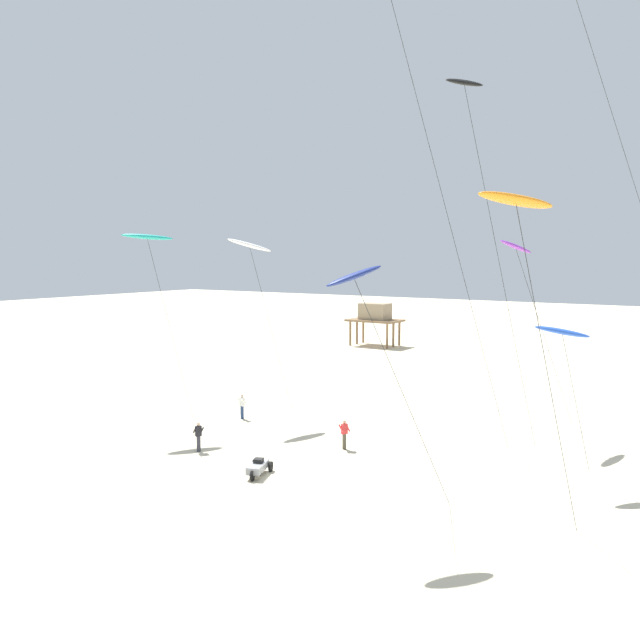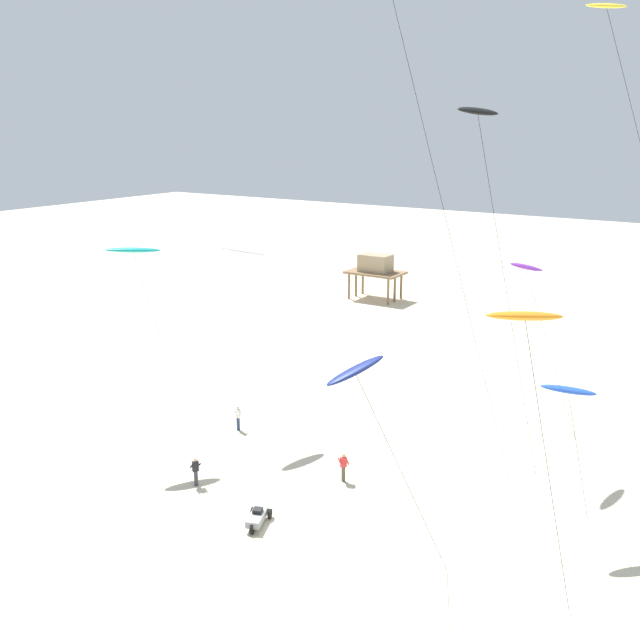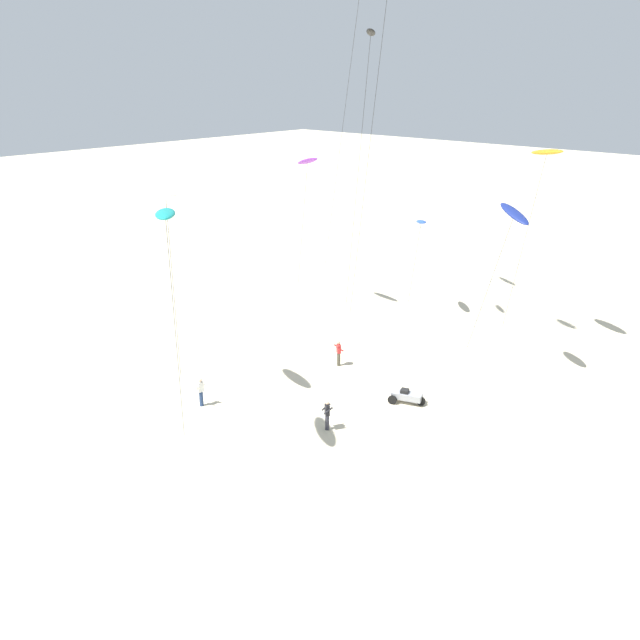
% 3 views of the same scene
% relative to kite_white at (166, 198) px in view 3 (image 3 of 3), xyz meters
% --- Properties ---
extents(ground_plane, '(260.00, 260.00, 0.00)m').
position_rel_kite_white_xyz_m(ground_plane, '(7.96, -9.54, -11.55)').
color(ground_plane, beige).
extents(kite_white, '(2.86, 4.09, 12.17)m').
position_rel_kite_white_xyz_m(kite_white, '(0.00, 0.00, 0.00)').
color(kite_white, white).
rests_on(kite_white, ground).
extents(kite_black, '(4.10, 5.19, 20.22)m').
position_rel_kite_white_xyz_m(kite_black, '(15.38, -1.01, 7.96)').
color(kite_black, black).
rests_on(kite_black, ground).
extents(kite_teal, '(2.90, 3.74, 12.37)m').
position_rel_kite_white_xyz_m(kite_teal, '(-3.92, -5.45, 0.49)').
color(kite_teal, teal).
rests_on(kite_teal, ground).
extents(kite_blue, '(2.67, 2.82, 7.65)m').
position_rel_kite_white_xyz_m(kite_blue, '(20.87, -1.86, -4.34)').
color(kite_blue, blue).
rests_on(kite_blue, ground).
extents(kite_navy, '(3.70, 5.12, 10.66)m').
position_rel_kite_white_xyz_m(kite_navy, '(15.05, -11.88, -1.52)').
color(kite_navy, navy).
rests_on(kite_navy, ground).
extents(kite_purple, '(3.70, 5.43, 11.99)m').
position_rel_kite_white_xyz_m(kite_purple, '(16.38, 5.32, -0.19)').
color(kite_purple, purple).
rests_on(kite_purple, ground).
extents(kite_orange, '(3.29, 4.37, 13.31)m').
position_rel_kite_white_xyz_m(kite_orange, '(21.09, -10.72, 1.30)').
color(kite_orange, orange).
rests_on(kite_orange, ground).
extents(kite_flyer_nearest, '(0.70, 0.71, 1.67)m').
position_rel_kite_white_xyz_m(kite_flyer_nearest, '(9.62, -3.58, -10.66)').
color(kite_flyer_nearest, '#4C4738').
rests_on(kite_flyer_nearest, ground).
extents(kite_flyer_middle, '(0.60, 0.57, 1.67)m').
position_rel_kite_white_xyz_m(kite_flyer_middle, '(0.31, -1.39, -10.66)').
color(kite_flyer_middle, navy).
rests_on(kite_flyer_middle, ground).
extents(kite_flyer_furthest, '(0.71, 0.72, 1.67)m').
position_rel_kite_white_xyz_m(kite_flyer_furthest, '(3.03, -8.41, -10.66)').
color(kite_flyer_furthest, '#33333D').
rests_on(kite_flyer_furthest, ground).
extents(beach_buggy, '(1.45, 2.12, 0.82)m').
position_rel_kite_white_xyz_m(beach_buggy, '(8.29, -9.74, -11.12)').
color(beach_buggy, gray).
rests_on(beach_buggy, ground).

